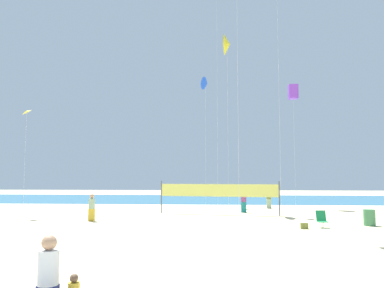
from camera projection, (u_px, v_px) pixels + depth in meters
ground_plane at (167, 235)px, 17.67m from camera, size 120.00×120.00×0.00m
ocean_band at (200, 199)px, 47.04m from camera, size 120.00×20.00×0.01m
mother_figure at (48, 278)px, 6.87m from camera, size 0.37×0.37×1.64m
beachgoer_plum_shirt at (244, 200)px, 28.92m from camera, size 0.41×0.41×1.77m
beachgoer_olive_shirt at (269, 198)px, 32.62m from camera, size 0.40×0.40×1.74m
beachgoer_sage_shirt at (92, 207)px, 23.29m from camera, size 0.38×0.38×1.66m
folding_beach_chair at (322, 219)px, 20.34m from camera, size 0.52×0.65×0.89m
trash_barrel at (369, 218)px, 21.03m from camera, size 0.63×0.63×0.89m
volleyball_net at (218, 192)px, 27.51m from camera, size 8.61×1.60×2.40m
beach_handbag at (304, 226)px, 19.74m from camera, size 0.38×0.19×0.31m
kite_blue_delta at (205, 83)px, 37.83m from camera, size 1.00×1.32×12.65m
kite_violet_box at (293, 92)px, 35.24m from camera, size 0.83×0.83×11.25m
kite_yellow_delta at (227, 44)px, 31.56m from camera, size 0.70×1.76×14.56m
kite_yellow_diamond at (26, 113)px, 27.16m from camera, size 0.74×0.74×7.56m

